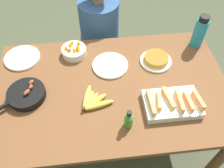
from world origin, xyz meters
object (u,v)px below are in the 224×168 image
empty_plate_far_left (22,58)px  water_bottle (200,32)px  hot_sauce_bottle (129,120)px  melon_tray (172,103)px  skillet (26,94)px  frittata_plate_center (156,60)px  person_figure (100,43)px  banana_bunch (92,101)px  empty_plate_near_front (110,65)px  fruit_bowl_mango (74,51)px

empty_plate_far_left → water_bottle: (1.28, 0.01, 0.11)m
hot_sauce_bottle → water_bottle: bearing=45.5°
melon_tray → skillet: melon_tray is taller
frittata_plate_center → person_figure: 0.68m
banana_bunch → hot_sauce_bottle: hot_sauce_bottle is taller
melon_tray → banana_bunch: bearing=170.7°
water_bottle → empty_plate_far_left: bearing=-179.7°
empty_plate_far_left → empty_plate_near_front: bearing=-13.0°
empty_plate_far_left → hot_sauce_bottle: hot_sauce_bottle is taller
person_figure → banana_bunch: bearing=-97.5°
banana_bunch → water_bottle: bearing=28.8°
empty_plate_far_left → person_figure: size_ratio=0.22×
melon_tray → frittata_plate_center: (-0.01, 0.38, -0.01)m
melon_tray → empty_plate_far_left: (-0.95, 0.52, -0.02)m
frittata_plate_center → hot_sauce_bottle: hot_sauce_bottle is taller
skillet → person_figure: person_figure is taller
skillet → empty_plate_near_front: (0.55, 0.20, -0.02)m
fruit_bowl_mango → hot_sauce_bottle: hot_sauce_bottle is taller
skillet → frittata_plate_center: 0.90m
water_bottle → person_figure: size_ratio=0.22×
frittata_plate_center → person_figure: (-0.36, 0.51, -0.26)m
fruit_bowl_mango → water_bottle: (0.91, 0.00, 0.08)m
banana_bunch → hot_sauce_bottle: bearing=-42.1°
banana_bunch → empty_plate_near_front: (0.14, 0.30, -0.01)m
water_bottle → hot_sauce_bottle: bearing=-134.5°
melon_tray → person_figure: 1.00m
banana_bunch → frittata_plate_center: (0.47, 0.30, 0.00)m
empty_plate_near_front → water_bottle: water_bottle is taller
melon_tray → water_bottle: size_ratio=1.31×
melon_tray → empty_plate_near_front: melon_tray is taller
empty_plate_far_left → skillet: bearing=-78.6°
empty_plate_near_front → person_figure: bearing=94.2°
skillet → water_bottle: (1.21, 0.35, 0.09)m
banana_bunch → skillet: skillet is taller
banana_bunch → water_bottle: (0.81, 0.44, 0.10)m
banana_bunch → person_figure: 0.86m
empty_plate_far_left → hot_sauce_bottle: 0.91m
frittata_plate_center → empty_plate_far_left: bearing=171.7°
frittata_plate_center → empty_plate_near_front: size_ratio=0.89×
water_bottle → person_figure: (-0.70, 0.37, -0.36)m
frittata_plate_center → water_bottle: bearing=23.0°
frittata_plate_center → empty_plate_near_front: (-0.32, -0.00, -0.01)m
water_bottle → person_figure: person_figure is taller
skillet → fruit_bowl_mango: size_ratio=1.88×
frittata_plate_center → person_figure: size_ratio=0.19×
empty_plate_far_left → fruit_bowl_mango: bearing=0.3°
melon_tray → hot_sauce_bottle: size_ratio=2.27×
banana_bunch → fruit_bowl_mango: (-0.10, 0.44, 0.02)m
water_bottle → person_figure: bearing=152.4°
skillet → water_bottle: size_ratio=1.29×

